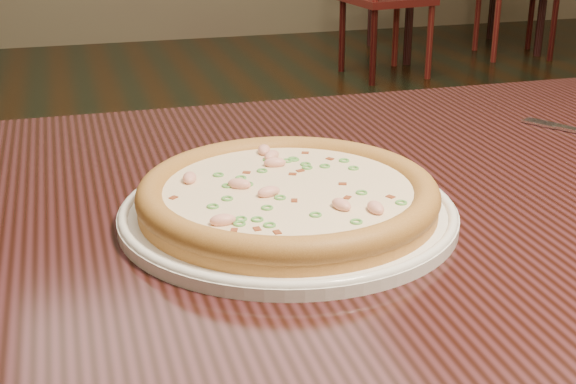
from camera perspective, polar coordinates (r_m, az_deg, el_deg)
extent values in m
cube|color=black|center=(0.90, 6.47, -1.05)|extent=(1.20, 0.80, 0.04)
cylinder|color=black|center=(1.58, 19.67, -6.90)|extent=(0.06, 0.06, 0.71)
cylinder|color=white|center=(0.81, 0.00, -1.58)|extent=(0.34, 0.34, 0.01)
torus|color=white|center=(0.81, 0.00, -1.18)|extent=(0.34, 0.34, 0.01)
cylinder|color=#C4823E|center=(0.81, 0.00, -0.59)|extent=(0.30, 0.30, 0.02)
torus|color=#AD7F3E|center=(0.80, 0.00, 0.00)|extent=(0.30, 0.30, 0.03)
cylinder|color=beige|center=(0.80, 0.00, 0.17)|extent=(0.25, 0.25, 0.00)
ellipsoid|color=#F2B29E|center=(0.75, 6.25, -1.11)|extent=(0.01, 0.02, 0.01)
ellipsoid|color=#F2B29E|center=(0.80, -3.48, 0.58)|extent=(0.03, 0.02, 0.01)
ellipsoid|color=#F2B29E|center=(0.75, 3.81, -0.90)|extent=(0.02, 0.03, 0.01)
ellipsoid|color=#F2B29E|center=(0.72, -4.66, -2.00)|extent=(0.02, 0.01, 0.01)
ellipsoid|color=#F2B29E|center=(0.82, -7.02, 1.01)|extent=(0.02, 0.03, 0.01)
ellipsoid|color=#F2B29E|center=(0.88, -1.16, 2.60)|extent=(0.03, 0.03, 0.01)
ellipsoid|color=#F2B29E|center=(0.86, -0.95, 2.11)|extent=(0.03, 0.02, 0.01)
ellipsoid|color=#F2B29E|center=(0.90, -1.72, 3.01)|extent=(0.02, 0.03, 0.01)
ellipsoid|color=#F2B29E|center=(0.78, -1.39, 0.01)|extent=(0.03, 0.02, 0.01)
cube|color=maroon|center=(0.88, 3.00, 2.32)|extent=(0.01, 0.01, 0.00)
cube|color=maroon|center=(0.81, 3.91, 0.52)|extent=(0.01, 0.01, 0.00)
cube|color=maroon|center=(0.84, 0.88, 1.47)|extent=(0.01, 0.01, 0.00)
cube|color=maroon|center=(0.71, -3.85, -2.80)|extent=(0.01, 0.01, 0.00)
cube|color=maroon|center=(0.84, 0.33, 1.23)|extent=(0.01, 0.01, 0.00)
cube|color=maroon|center=(0.77, 0.45, -0.67)|extent=(0.01, 0.01, 0.00)
cube|color=maroon|center=(0.81, -3.02, 0.58)|extent=(0.01, 0.01, 0.00)
cube|color=maroon|center=(0.78, 4.24, -0.46)|extent=(0.01, 0.01, 0.00)
cube|color=maroon|center=(0.78, -8.14, -0.46)|extent=(0.01, 0.01, 0.00)
cube|color=maroon|center=(0.78, 7.30, -0.40)|extent=(0.01, 0.01, 0.00)
cube|color=maroon|center=(0.84, -2.96, 1.34)|extent=(0.01, 0.01, 0.00)
cube|color=maroon|center=(0.71, -2.21, -2.70)|extent=(0.01, 0.01, 0.00)
cube|color=maroon|center=(0.70, -0.77, -2.94)|extent=(0.01, 0.01, 0.00)
cube|color=maroon|center=(0.90, 1.23, 2.75)|extent=(0.01, 0.01, 0.00)
torus|color=#549E46|center=(0.86, 2.64, 1.84)|extent=(0.01, 0.01, 0.00)
torus|color=#549E46|center=(0.72, -3.48, -2.28)|extent=(0.01, 0.01, 0.00)
torus|color=#549E46|center=(0.84, -1.85, 1.51)|extent=(0.01, 0.01, 0.00)
torus|color=#549E46|center=(0.85, 1.38, 1.75)|extent=(0.02, 0.02, 0.00)
torus|color=#549E46|center=(0.77, 8.05, -0.76)|extent=(0.02, 0.02, 0.00)
torus|color=#549E46|center=(0.74, 1.97, -1.64)|extent=(0.02, 0.02, 0.00)
torus|color=#549E46|center=(0.88, 4.01, 2.24)|extent=(0.02, 0.02, 0.00)
torus|color=#549E46|center=(0.77, -0.57, -0.41)|extent=(0.01, 0.01, 0.00)
torus|color=#549E46|center=(0.86, 1.25, 1.98)|extent=(0.02, 0.02, 0.00)
torus|color=#549E46|center=(0.81, -2.89, 0.55)|extent=(0.01, 0.01, 0.00)
torus|color=#549E46|center=(0.88, -1.42, 2.30)|extent=(0.01, 0.01, 0.00)
torus|color=#549E46|center=(0.71, -1.33, -2.38)|extent=(0.01, 0.01, 0.00)
torus|color=#549E46|center=(0.75, -1.50, -1.14)|extent=(0.02, 0.02, 0.00)
torus|color=#549E46|center=(0.85, 4.68, 1.69)|extent=(0.02, 0.02, 0.00)
torus|color=#549E46|center=(0.77, -4.35, -0.48)|extent=(0.02, 0.02, 0.00)
torus|color=#549E46|center=(0.88, 0.43, 2.32)|extent=(0.01, 0.01, 0.00)
torus|color=#549E46|center=(0.72, 4.88, -2.13)|extent=(0.01, 0.01, 0.00)
torus|color=#549E46|center=(0.73, -3.38, -1.94)|extent=(0.01, 0.01, 0.00)
torus|color=#549E46|center=(0.76, -5.37, -1.03)|extent=(0.01, 0.01, 0.00)
torus|color=#549E46|center=(0.87, -0.08, 2.23)|extent=(0.02, 0.02, 0.00)
torus|color=#549E46|center=(0.79, 5.25, -0.05)|extent=(0.02, 0.02, 0.00)
torus|color=#549E46|center=(0.83, -3.38, 1.00)|extent=(0.02, 0.02, 0.00)
torus|color=#549E46|center=(0.88, 0.35, 2.36)|extent=(0.02, 0.02, 0.00)
torus|color=#549E46|center=(0.84, -4.98, 1.22)|extent=(0.02, 0.02, 0.00)
torus|color=#549E46|center=(0.73, -2.21, -1.97)|extent=(0.02, 0.02, 0.00)
torus|color=#549E46|center=(0.81, -4.33, 0.44)|extent=(0.02, 0.02, 0.00)
cube|color=silver|center=(1.17, 17.36, 4.63)|extent=(0.03, 0.04, 0.00)
cube|color=silver|center=(1.17, 17.49, 4.69)|extent=(0.03, 0.04, 0.00)
cube|color=silver|center=(1.18, 17.62, 4.74)|extent=(0.03, 0.04, 0.00)
cube|color=silver|center=(1.19, 17.76, 4.80)|extent=(0.03, 0.04, 0.00)
cylinder|color=black|center=(4.92, 8.65, 13.01)|extent=(0.05, 0.05, 0.71)
cylinder|color=#5A1113|center=(4.60, 10.04, 10.43)|extent=(0.04, 0.04, 0.41)
cylinder|color=#5A1113|center=(4.90, 7.67, 11.24)|extent=(0.04, 0.04, 0.41)
cylinder|color=#5A1113|center=(4.41, 6.09, 10.16)|extent=(0.04, 0.04, 0.41)
cylinder|color=#5A1113|center=(4.72, 3.87, 10.99)|extent=(0.04, 0.04, 0.41)
cylinder|color=#5A1113|center=(5.45, 13.31, 11.91)|extent=(0.04, 0.04, 0.41)
cylinder|color=#5A1113|center=(5.12, 14.59, 11.19)|extent=(0.04, 0.04, 0.41)
cylinder|color=#5A1113|center=(5.58, 16.88, 11.78)|extent=(0.04, 0.04, 0.41)
cylinder|color=#5A1113|center=(5.25, 18.35, 11.05)|extent=(0.04, 0.04, 0.41)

